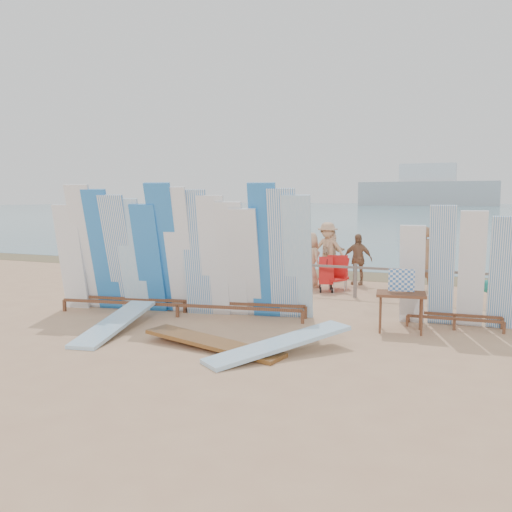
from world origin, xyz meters
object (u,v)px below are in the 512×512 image
at_px(flat_board_a, 116,332).
at_px(beachgoer_7, 424,258).
at_px(flat_board_b, 279,355).
at_px(beachgoer_11, 226,246).
at_px(beachgoer_4, 357,259).
at_px(vendor_table, 401,311).
at_px(beachgoer_3, 327,250).
at_px(beach_chair_right, 338,279).
at_px(beachgoer_6, 310,260).
at_px(beachgoer_1, 241,251).
at_px(beachgoer_0, 146,247).
at_px(beachgoer_extra_1, 151,250).
at_px(beach_chair_left, 334,282).
at_px(beachgoer_5, 330,253).
at_px(main_surfboard_rack, 181,256).
at_px(side_surfboard_rack, 457,273).
at_px(flat_board_c, 213,349).
at_px(stroller, 326,278).

xyz_separation_m(flat_board_a, beachgoer_7, (5.10, 7.59, 0.91)).
distance_m(flat_board_b, beachgoer_11, 11.49).
bearing_deg(beachgoer_4, vendor_table, -66.11).
relative_size(flat_board_b, flat_board_a, 1.00).
distance_m(beachgoer_4, beachgoer_7, 1.95).
distance_m(beachgoer_3, beachgoer_11, 4.18).
bearing_deg(beach_chair_right, flat_board_a, -129.75).
bearing_deg(beachgoer_6, beachgoer_1, 20.48).
bearing_deg(beachgoer_4, beachgoer_0, -177.66).
xyz_separation_m(beach_chair_right, beachgoer_0, (-7.38, 1.15, 0.57)).
relative_size(vendor_table, beachgoer_6, 0.77).
relative_size(vendor_table, beachgoer_11, 0.76).
bearing_deg(beachgoer_extra_1, beachgoer_3, -126.78).
relative_size(vendor_table, beachgoer_7, 0.69).
height_order(beach_chair_left, beachgoer_5, beachgoer_5).
bearing_deg(beachgoer_7, beach_chair_right, 15.30).
height_order(main_surfboard_rack, beachgoer_0, main_surfboard_rack).
distance_m(side_surfboard_rack, beachgoer_6, 5.62).
bearing_deg(side_surfboard_rack, vendor_table, -145.94).
bearing_deg(flat_board_c, beachgoer_11, 34.88).
bearing_deg(beach_chair_left, flat_board_a, -86.83).
height_order(main_surfboard_rack, flat_board_a, main_surfboard_rack).
xyz_separation_m(vendor_table, beachgoer_4, (-2.03, 5.52, 0.36)).
height_order(beach_chair_left, beachgoer_3, beachgoer_3).
relative_size(beachgoer_1, beachgoer_5, 1.15).
relative_size(beachgoer_1, beachgoer_11, 1.10).
height_order(flat_board_c, beachgoer_4, beachgoer_4).
xyz_separation_m(beach_chair_right, beachgoer_extra_1, (-7.00, 0.88, 0.50)).
xyz_separation_m(beach_chair_right, beachgoer_3, (-0.91, 2.21, 0.63)).
height_order(beachgoer_1, beachgoer_4, beachgoer_1).
distance_m(flat_board_b, beachgoer_7, 8.05).
distance_m(vendor_table, flat_board_c, 3.83).
relative_size(flat_board_b, stroller, 2.84).
height_order(flat_board_c, beachgoer_extra_1, beachgoer_extra_1).
bearing_deg(beachgoer_4, beachgoer_7, 0.82).
bearing_deg(beachgoer_4, flat_board_b, -83.62).
relative_size(main_surfboard_rack, stroller, 6.30).
bearing_deg(side_surfboard_rack, beach_chair_right, 128.78).
distance_m(beach_chair_right, beachgoer_extra_1, 7.07).
xyz_separation_m(flat_board_c, beachgoer_7, (2.76, 7.95, 0.91)).
xyz_separation_m(main_surfboard_rack, beachgoer_0, (-4.99, 6.02, -0.49)).
relative_size(flat_board_a, beachgoer_1, 1.50).
xyz_separation_m(beachgoer_3, beachgoer_0, (-6.47, -1.06, -0.06)).
bearing_deg(beach_chair_left, beachgoer_extra_1, -163.69).
bearing_deg(beachgoer_5, beachgoer_3, -176.11).
distance_m(beach_chair_right, beachgoer_3, 2.47).
relative_size(main_surfboard_rack, flat_board_b, 2.22).
bearing_deg(beachgoer_11, flat_board_a, 13.09).
relative_size(beach_chair_right, beachgoer_0, 0.56).
bearing_deg(beachgoer_1, flat_board_c, -19.97).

